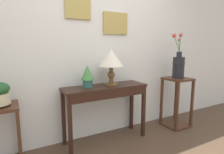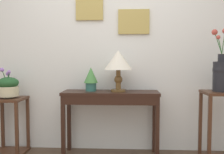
{
  "view_description": "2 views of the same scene",
  "coord_description": "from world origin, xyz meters",
  "px_view_note": "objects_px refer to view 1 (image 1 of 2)",
  "views": [
    {
      "loc": [
        -1.05,
        -0.92,
        1.33
      ],
      "look_at": [
        0.12,
        1.22,
        0.92
      ],
      "focal_mm": 29.97,
      "sensor_mm": 36.0,
      "label": 1
    },
    {
      "loc": [
        0.24,
        -1.72,
        1.17
      ],
      "look_at": [
        0.07,
        1.41,
        0.96
      ],
      "focal_mm": 40.57,
      "sensor_mm": 36.0,
      "label": 2
    }
  ],
  "objects_px": {
    "console_table": "(106,95)",
    "pedestal_stand_left": "(1,138)",
    "flower_vase_tall_right": "(178,64)",
    "potted_plant_on_console": "(87,75)",
    "table_lamp": "(111,60)",
    "pedestal_stand_right": "(176,102)"
  },
  "relations": [
    {
      "from": "console_table",
      "to": "table_lamp",
      "type": "distance_m",
      "value": 0.49
    },
    {
      "from": "console_table",
      "to": "pedestal_stand_left",
      "type": "bearing_deg",
      "value": 179.58
    },
    {
      "from": "potted_plant_on_console",
      "to": "table_lamp",
      "type": "bearing_deg",
      "value": -4.57
    },
    {
      "from": "potted_plant_on_console",
      "to": "pedestal_stand_right",
      "type": "relative_size",
      "value": 0.36
    },
    {
      "from": "pedestal_stand_left",
      "to": "pedestal_stand_right",
      "type": "bearing_deg",
      "value": -2.4
    },
    {
      "from": "console_table",
      "to": "pedestal_stand_right",
      "type": "height_order",
      "value": "pedestal_stand_right"
    },
    {
      "from": "potted_plant_on_console",
      "to": "pedestal_stand_right",
      "type": "bearing_deg",
      "value": -5.53
    },
    {
      "from": "table_lamp",
      "to": "potted_plant_on_console",
      "type": "height_order",
      "value": "table_lamp"
    },
    {
      "from": "table_lamp",
      "to": "flower_vase_tall_right",
      "type": "height_order",
      "value": "flower_vase_tall_right"
    },
    {
      "from": "flower_vase_tall_right",
      "to": "console_table",
      "type": "bearing_deg",
      "value": 175.68
    },
    {
      "from": "pedestal_stand_right",
      "to": "flower_vase_tall_right",
      "type": "distance_m",
      "value": 0.63
    },
    {
      "from": "table_lamp",
      "to": "pedestal_stand_left",
      "type": "distance_m",
      "value": 1.56
    },
    {
      "from": "pedestal_stand_left",
      "to": "pedestal_stand_right",
      "type": "height_order",
      "value": "pedestal_stand_right"
    },
    {
      "from": "table_lamp",
      "to": "pedestal_stand_left",
      "type": "height_order",
      "value": "table_lamp"
    },
    {
      "from": "table_lamp",
      "to": "potted_plant_on_console",
      "type": "xyz_separation_m",
      "value": [
        -0.33,
        0.03,
        -0.19
      ]
    },
    {
      "from": "pedestal_stand_left",
      "to": "potted_plant_on_console",
      "type": "bearing_deg",
      "value": 2.24
    },
    {
      "from": "flower_vase_tall_right",
      "to": "pedestal_stand_left",
      "type": "bearing_deg",
      "value": 177.63
    },
    {
      "from": "table_lamp",
      "to": "pedestal_stand_right",
      "type": "xyz_separation_m",
      "value": [
        1.16,
        -0.12,
        -0.74
      ]
    },
    {
      "from": "potted_plant_on_console",
      "to": "pedestal_stand_right",
      "type": "xyz_separation_m",
      "value": [
        1.5,
        -0.14,
        -0.54
      ]
    },
    {
      "from": "console_table",
      "to": "table_lamp",
      "type": "height_order",
      "value": "table_lamp"
    },
    {
      "from": "console_table",
      "to": "potted_plant_on_console",
      "type": "xyz_separation_m",
      "value": [
        -0.24,
        0.05,
        0.29
      ]
    },
    {
      "from": "console_table",
      "to": "table_lamp",
      "type": "xyz_separation_m",
      "value": [
        0.09,
        0.02,
        0.48
      ]
    }
  ]
}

